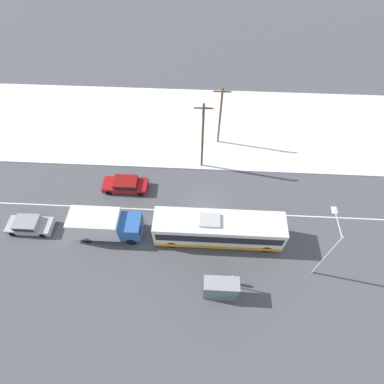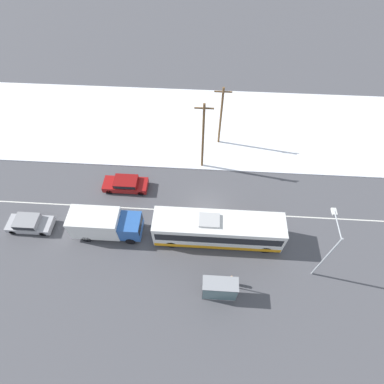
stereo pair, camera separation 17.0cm
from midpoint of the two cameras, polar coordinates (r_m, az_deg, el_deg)
name	(u,v)px [view 1 (the left image)]	position (r m, az deg, el deg)	size (l,w,h in m)	color
ground_plane	(206,212)	(29.97, 2.52, -3.80)	(120.00, 120.00, 0.00)	#4C4C51
snow_lot	(208,126)	(38.12, 3.02, 12.52)	(80.00, 14.25, 0.12)	white
lane_marking_center	(206,212)	(29.97, 2.52, -3.80)	(60.00, 0.12, 0.00)	silver
city_bus	(219,229)	(27.22, 4.89, -7.10)	(11.57, 2.57, 3.28)	white
box_truck	(105,224)	(28.54, -16.47, -5.95)	(6.40, 2.30, 2.86)	silver
sedan_car	(126,184)	(31.74, -12.70, 1.45)	(4.58, 1.80, 1.37)	maroon
parked_car_near_truck	(29,225)	(32.27, -28.77, -5.45)	(4.19, 1.80, 1.39)	#9E9EA3
pedestrian_at_stop	(232,279)	(26.16, 7.44, -16.07)	(0.56, 0.25, 1.55)	#23232D
bus_shelter	(221,290)	(25.01, 5.38, -18.01)	(2.83, 1.20, 2.40)	gray
streetlamp	(329,245)	(25.66, 24.42, -9.16)	(0.36, 2.71, 6.69)	#9EA3A8
utility_pole_roadside	(203,137)	(30.36, 1.86, 10.46)	(1.80, 0.24, 8.44)	brown
utility_pole_snowlot	(220,116)	(33.53, 5.23, 14.24)	(1.80, 0.24, 7.53)	brown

